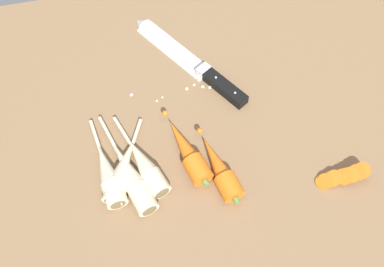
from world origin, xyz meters
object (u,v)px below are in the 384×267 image
(parsnip_mid_left, at_px, (108,175))
(parsnip_back, at_px, (145,166))
(chefs_knife, at_px, (185,58))
(parsnip_mid_right, at_px, (122,173))
(parsnip_front, at_px, (132,177))
(whole_carrot_second, at_px, (220,170))
(carrot_slice_stack, at_px, (342,177))
(whole_carrot, at_px, (188,152))

(parsnip_mid_left, xyz_separation_m, parsnip_back, (0.07, 0.00, -0.00))
(chefs_knife, xyz_separation_m, parsnip_back, (-0.14, -0.25, 0.01))
(parsnip_mid_right, xyz_separation_m, parsnip_back, (0.05, 0.00, -0.00))
(chefs_knife, distance_m, parsnip_mid_left, 0.33)
(chefs_knife, xyz_separation_m, parsnip_front, (-0.16, -0.27, 0.01))
(whole_carrot_second, xyz_separation_m, parsnip_mid_left, (-0.21, 0.04, -0.00))
(parsnip_front, xyz_separation_m, carrot_slice_stack, (0.39, -0.09, -0.01))
(whole_carrot_second, relative_size, parsnip_mid_left, 0.85)
(parsnip_back, height_order, carrot_slice_stack, parsnip_back)
(whole_carrot, xyz_separation_m, parsnip_back, (-0.09, -0.01, -0.00))
(parsnip_front, height_order, parsnip_mid_right, same)
(parsnip_front, height_order, parsnip_back, same)
(parsnip_back, relative_size, carrot_slice_stack, 1.91)
(whole_carrot, bearing_deg, carrot_slice_stack, -22.60)
(parsnip_back, bearing_deg, parsnip_mid_right, -176.64)
(whole_carrot_second, relative_size, parsnip_front, 0.74)
(whole_carrot, distance_m, carrot_slice_stack, 0.30)
(chefs_knife, xyz_separation_m, whole_carrot_second, (0.00, -0.29, 0.01))
(whole_carrot_second, relative_size, carrot_slice_stack, 1.66)
(chefs_knife, bearing_deg, parsnip_front, -121.36)
(whole_carrot, bearing_deg, parsnip_back, -173.12)
(whole_carrot_second, height_order, carrot_slice_stack, whole_carrot_second)
(whole_carrot_second, distance_m, carrot_slice_stack, 0.23)
(whole_carrot, distance_m, parsnip_back, 0.09)
(parsnip_mid_left, height_order, carrot_slice_stack, parsnip_mid_left)
(whole_carrot, xyz_separation_m, whole_carrot_second, (0.05, -0.05, 0.00))
(carrot_slice_stack, bearing_deg, whole_carrot, 157.40)
(parsnip_front, bearing_deg, whole_carrot_second, -8.12)
(parsnip_mid_left, bearing_deg, whole_carrot, 4.29)
(parsnip_mid_left, height_order, parsnip_back, same)
(chefs_knife, height_order, parsnip_mid_left, parsnip_mid_left)
(chefs_knife, relative_size, parsnip_mid_left, 1.58)
(chefs_knife, distance_m, carrot_slice_stack, 0.42)
(parsnip_mid_left, xyz_separation_m, carrot_slice_stack, (0.43, -0.10, -0.01))
(parsnip_front, xyz_separation_m, parsnip_back, (0.03, 0.02, 0.00))
(chefs_knife, relative_size, whole_carrot, 1.74)
(whole_carrot_second, height_order, parsnip_mid_right, whole_carrot_second)
(parsnip_mid_left, xyz_separation_m, parsnip_mid_right, (0.03, -0.00, 0.00))
(chefs_knife, bearing_deg, parsnip_mid_right, -125.29)
(parsnip_front, xyz_separation_m, parsnip_mid_left, (-0.04, 0.01, 0.00))
(chefs_knife, distance_m, parsnip_mid_right, 0.31)
(whole_carrot, bearing_deg, whole_carrot_second, -44.41)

